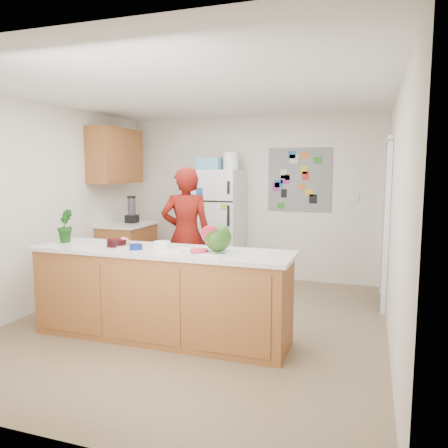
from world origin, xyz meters
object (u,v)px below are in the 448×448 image
(watermelon, at_px, (218,238))
(cherry_bowl, at_px, (117,243))
(person, at_px, (186,235))
(refrigerator, at_px, (216,226))

(watermelon, distance_m, cherry_bowl, 1.11)
(person, bearing_deg, refrigerator, -110.41)
(refrigerator, height_order, watermelon, refrigerator)
(watermelon, bearing_deg, refrigerator, 110.03)
(refrigerator, xyz_separation_m, cherry_bowl, (-0.24, -2.38, 0.11))
(watermelon, relative_size, cherry_bowl, 1.29)
(person, xyz_separation_m, watermelon, (0.86, -1.21, 0.20))
(person, bearing_deg, cherry_bowl, 57.88)
(refrigerator, distance_m, watermelon, 2.53)
(person, bearing_deg, watermelon, 104.57)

